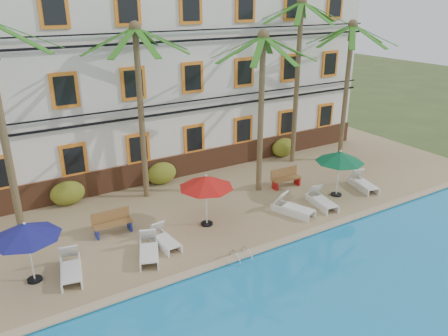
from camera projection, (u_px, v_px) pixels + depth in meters
ground at (245, 245)px, 16.74m from camera, size 100.00×100.00×0.00m
pool_deck at (186, 195)px, 20.67m from camera, size 30.00×12.00×0.25m
pool_coping at (259, 250)px, 15.92m from camera, size 30.00×0.35×0.06m
hotel_building at (140, 69)px, 22.72m from camera, size 25.40×6.44×10.22m
palm_b at (139, 88)px, 18.45m from camera, size 4.59×4.59×7.76m
palm_c at (262, 90)px, 19.19m from camera, size 4.59×4.59×7.38m
palm_d at (298, 61)px, 22.57m from camera, size 4.59×4.59×8.68m
palm_e at (348, 72)px, 23.07m from camera, size 4.59×4.59×7.57m
shrub_left at (68, 193)px, 19.27m from camera, size 1.50×0.90×1.10m
shrub_mid at (162, 173)px, 21.44m from camera, size 1.50×0.90×1.10m
shrub_right at (283, 147)px, 25.12m from camera, size 1.50×0.90×1.10m
umbrella_blue at (26, 231)px, 13.58m from camera, size 2.15×2.15×2.16m
umbrella_red at (206, 182)px, 17.07m from camera, size 2.20×2.20×2.20m
umbrella_green at (340, 157)px, 19.69m from camera, size 2.22×2.22×2.23m
lounger_a at (71, 268)px, 14.43m from camera, size 1.01×1.94×0.87m
lounger_b at (149, 249)px, 15.48m from camera, size 1.27×1.94×0.86m
lounger_c at (164, 239)px, 16.21m from camera, size 0.74×1.71×0.78m
lounger_d at (292, 207)px, 18.56m from camera, size 1.27×1.95×0.87m
lounger_e at (321, 200)px, 19.27m from camera, size 0.90×1.83×0.83m
lounger_f at (363, 183)px, 21.02m from camera, size 1.06×1.90×0.85m
bench_left at (112, 222)px, 16.96m from camera, size 1.51×0.50×0.93m
bench_right at (286, 177)px, 21.17m from camera, size 1.53×0.57×0.93m
pool_ladder at (241, 258)px, 15.45m from camera, size 0.54×0.74×0.74m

